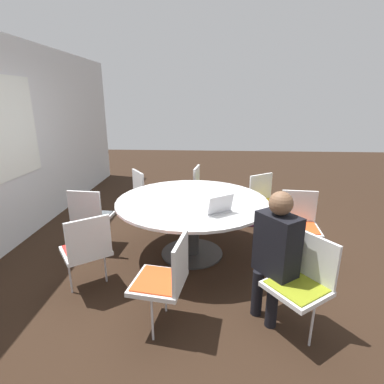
{
  "coord_description": "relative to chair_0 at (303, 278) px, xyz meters",
  "views": [
    {
      "loc": [
        -3.45,
        -0.21,
        1.92
      ],
      "look_at": [
        0.0,
        0.0,
        0.83
      ],
      "focal_mm": 28.0,
      "sensor_mm": 36.0,
      "label": 1
    }
  ],
  "objects": [
    {
      "name": "laptop",
      "position": [
        0.85,
        0.69,
        0.28
      ],
      "size": [
        0.38,
        0.4,
        0.21
      ],
      "rotation": [
        0.0,
        0.0,
        2.19
      ],
      "color": "silver",
      "rests_on": "conference_table"
    },
    {
      "name": "person_0",
      "position": [
        0.15,
        0.21,
        0.2
      ],
      "size": [
        0.42,
        0.39,
        1.2
      ],
      "rotation": [
        0.0,
        0.0,
        6.91
      ],
      "color": "black",
      "rests_on": "ground_plane"
    },
    {
      "name": "chair_6",
      "position": [
        0.42,
        1.99,
        0.0
      ],
      "size": [
        0.6,
        0.6,
        0.85
      ],
      "rotation": [
        0.0,
        0.0,
        11.64
      ],
      "color": "silver",
      "rests_on": "ground_plane"
    },
    {
      "name": "ground_plane",
      "position": [
        1.26,
        0.99,
        -0.5
      ],
      "size": [
        16.0,
        16.0,
        0.0
      ],
      "primitive_type": "plane",
      "color": "black"
    },
    {
      "name": "conference_table",
      "position": [
        1.26,
        0.99,
        0.09
      ],
      "size": [
        1.84,
        1.84,
        0.73
      ],
      "color": "#333333",
      "rests_on": "ground_plane"
    },
    {
      "name": "chair_3",
      "position": [
        2.56,
        0.87,
        0.0
      ],
      "size": [
        0.5,
        0.48,
        0.85
      ],
      "rotation": [
        0.0,
        0.0,
        9.28
      ],
      "color": "silver",
      "rests_on": "ground_plane"
    },
    {
      "name": "chair_1",
      "position": [
        1.22,
        -0.31,
        0.0
      ],
      "size": [
        0.45,
        0.47,
        0.85
      ],
      "rotation": [
        0.0,
        0.0,
        7.77
      ],
      "color": "silver",
      "rests_on": "ground_plane"
    },
    {
      "name": "chair_2",
      "position": [
        2.04,
        -0.05,
        0.0
      ],
      "size": [
        0.59,
        0.6,
        0.85
      ],
      "rotation": [
        0.0,
        0.0,
        8.44
      ],
      "color": "silver",
      "rests_on": "ground_plane"
    },
    {
      "name": "chair_4",
      "position": [
        2.3,
        1.78,
        0.0
      ],
      "size": [
        0.6,
        0.6,
        0.85
      ],
      "rotation": [
        0.0,
        0.0,
        10.02
      ],
      "color": "silver",
      "rests_on": "ground_plane"
    },
    {
      "name": "handbag",
      "position": [
        2.35,
        0.15,
        -0.36
      ],
      "size": [
        0.36,
        0.16,
        0.28
      ],
      "color": "#661E56",
      "rests_on": "ground_plane"
    },
    {
      "name": "chair_0",
      "position": [
        0.0,
        0.0,
        0.0
      ],
      "size": [
        0.6,
        0.6,
        0.85
      ],
      "rotation": [
        0.0,
        0.0,
        6.91
      ],
      "color": "silver",
      "rests_on": "ground_plane"
    },
    {
      "name": "chair_7",
      "position": [
        -0.04,
        1.13,
        0.0
      ],
      "size": [
        0.5,
        0.48,
        0.85
      ],
      "rotation": [
        0.0,
        0.0,
        12.41
      ],
      "color": "silver",
      "rests_on": "ground_plane"
    },
    {
      "name": "chair_5",
      "position": [
        1.29,
        2.29,
        0.0
      ],
      "size": [
        0.45,
        0.47,
        0.85
      ],
      "rotation": [
        0.0,
        0.0,
        10.92
      ],
      "color": "silver",
      "rests_on": "ground_plane"
    }
  ]
}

